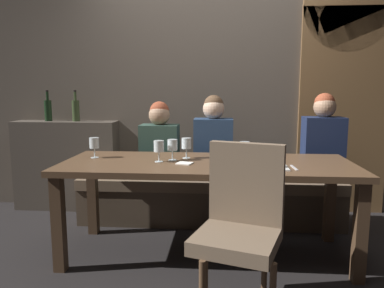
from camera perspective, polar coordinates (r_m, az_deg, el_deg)
The scene contains 21 objects.
ground at distance 3.05m, azimuth 2.23°, elevation -16.53°, with size 9.00×9.00×0.00m, color black.
back_wall_tiled at distance 3.99m, azimuth 3.09°, elevation 11.49°, with size 6.00×0.12×3.00m, color brown.
arched_door at distance 4.11m, azimuth 22.47°, elevation 8.90°, with size 0.90×0.05×2.55m.
back_counter at distance 4.23m, azimuth -18.63°, elevation -3.08°, with size 1.10×0.28×0.95m, color #494138.
dining_table at distance 2.84m, azimuth 2.31°, elevation -4.51°, with size 2.20×0.84×0.74m.
banquette_bench at distance 3.62m, azimuth 2.71°, elevation -8.56°, with size 2.50×0.44×0.45m.
chair_near_side at distance 2.17m, azimuth 7.49°, elevation -11.29°, with size 0.55×0.55×0.98m.
diner_redhead at distance 3.54m, azimuth -5.00°, elevation 0.34°, with size 0.36×0.24×0.72m.
diner_bearded at distance 3.49m, azimuth 3.30°, elevation 0.73°, with size 0.36×0.24×0.78m.
diner_far_end at distance 3.62m, azimuth 19.51°, elevation 0.70°, with size 0.36×0.24×0.80m.
wine_bottle_dark_red at distance 4.24m, azimuth -21.27°, elevation 4.94°, with size 0.08×0.08×0.33m.
wine_bottle_pale_label at distance 4.11m, azimuth -17.45°, elevation 5.03°, with size 0.08×0.08×0.33m.
wine_glass_end_right at distance 2.86m, azimuth -3.03°, elevation -0.23°, with size 0.08×0.08×0.16m.
wine_glass_center_back at distance 3.07m, azimuth -14.81°, elevation 0.08°, with size 0.08×0.08×0.16m.
wine_glass_near_left at distance 2.95m, azimuth -0.87°, elevation -0.05°, with size 0.08×0.08×0.16m.
wine_glass_near_right at distance 2.81m, azimuth -5.14°, elevation -0.42°, with size 0.08×0.08×0.16m.
wine_glass_far_right at distance 2.76m, azimuth 8.08°, elevation -0.63°, with size 0.08×0.08×0.16m.
espresso_cup at distance 3.06m, azimuth 4.58°, elevation -1.38°, with size 0.12×0.12×0.06m.
dessert_plate at distance 2.66m, azimuth 12.61°, elevation -3.36°, with size 0.19×0.19×0.05m.
fork_on_table at distance 2.70m, azimuth 15.43°, elevation -3.53°, with size 0.02×0.17×0.01m, color silver.
folded_napkin at distance 2.75m, azimuth -1.16°, elevation -2.98°, with size 0.11×0.10×0.01m, color silver.
Camera 1 is at (0.11, -2.76, 1.29)m, focal length 34.67 mm.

